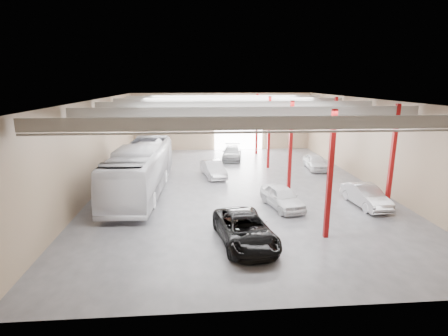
{
  "coord_description": "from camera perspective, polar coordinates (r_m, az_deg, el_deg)",
  "views": [
    {
      "loc": [
        -3.17,
        -27.31,
        8.34
      ],
      "look_at": [
        -1.25,
        -2.63,
        2.2
      ],
      "focal_mm": 28.0,
      "sensor_mm": 36.0,
      "label": 1
    }
  ],
  "objects": [
    {
      "name": "depot_shell",
      "position": [
        28.19,
        2.33,
        7.06
      ],
      "size": [
        22.12,
        32.12,
        7.06
      ],
      "color": "#4F4F54",
      "rests_on": "ground"
    },
    {
      "name": "coach_bus",
      "position": [
        27.26,
        -13.39,
        -0.19
      ],
      "size": [
        3.72,
        13.52,
        3.73
      ],
      "primitive_type": "imported",
      "rotation": [
        0.0,
        0.0,
        -0.04
      ],
      "color": "white",
      "rests_on": "ground"
    },
    {
      "name": "black_sedan",
      "position": [
        18.67,
        3.41,
        -9.98
      ],
      "size": [
        3.35,
        5.91,
        1.56
      ],
      "primitive_type": "imported",
      "rotation": [
        0.0,
        0.0,
        0.14
      ],
      "color": "black",
      "rests_on": "ground"
    },
    {
      "name": "car_row_a",
      "position": [
        24.05,
        9.45,
        -4.68
      ],
      "size": [
        2.69,
        4.65,
        1.49
      ],
      "primitive_type": "imported",
      "rotation": [
        0.0,
        0.0,
        0.23
      ],
      "color": "white",
      "rests_on": "ground"
    },
    {
      "name": "car_row_b",
      "position": [
        31.29,
        -1.77,
        -0.18
      ],
      "size": [
        2.41,
        4.56,
        1.43
      ],
      "primitive_type": "imported",
      "rotation": [
        0.0,
        0.0,
        0.22
      ],
      "color": "silver",
      "rests_on": "ground"
    },
    {
      "name": "car_row_c",
      "position": [
        38.32,
        1.29,
        2.46
      ],
      "size": [
        2.67,
        5.2,
        1.44
      ],
      "primitive_type": "imported",
      "rotation": [
        0.0,
        0.0,
        -0.14
      ],
      "color": "gray",
      "rests_on": "ground"
    },
    {
      "name": "car_right_near",
      "position": [
        25.88,
        22.16,
        -4.23
      ],
      "size": [
        1.93,
        4.57,
        1.47
      ],
      "primitive_type": "imported",
      "rotation": [
        0.0,
        0.0,
        0.09
      ],
      "color": "#B1B1B6",
      "rests_on": "ground"
    },
    {
      "name": "car_right_far",
      "position": [
        35.2,
        14.68,
        0.97
      ],
      "size": [
        1.9,
        4.3,
        1.44
      ],
      "primitive_type": "imported",
      "rotation": [
        0.0,
        0.0,
        -0.05
      ],
      "color": "white",
      "rests_on": "ground"
    }
  ]
}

